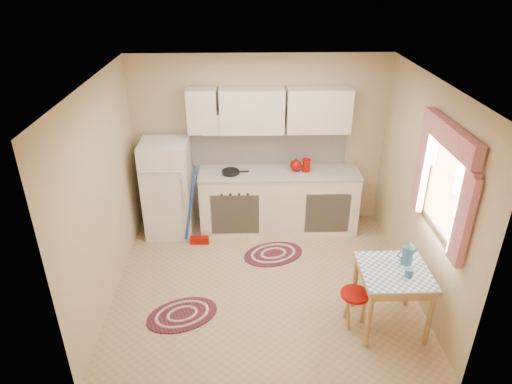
# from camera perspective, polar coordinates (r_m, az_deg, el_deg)

# --- Properties ---
(room_shell) EXTENTS (3.64, 3.60, 2.52)m
(room_shell) POSITION_cam_1_polar(r_m,az_deg,el_deg) (5.20, 2.67, 4.49)
(room_shell) COLOR tan
(room_shell) RESTS_ON ground
(fridge) EXTENTS (0.65, 0.60, 1.40)m
(fridge) POSITION_cam_1_polar(r_m,az_deg,el_deg) (6.57, -10.98, 0.44)
(fridge) COLOR white
(fridge) RESTS_ON ground
(broom) EXTENTS (0.28, 0.13, 1.20)m
(broom) POSITION_cam_1_polar(r_m,az_deg,el_deg) (6.25, -7.33, -1.76)
(broom) COLOR #1B41AA
(broom) RESTS_ON ground
(base_cabinets) EXTENTS (2.25, 0.60, 0.88)m
(base_cabinets) POSITION_cam_1_polar(r_m,az_deg,el_deg) (6.66, 2.81, -1.18)
(base_cabinets) COLOR white
(base_cabinets) RESTS_ON ground
(countertop) EXTENTS (2.27, 0.62, 0.04)m
(countertop) POSITION_cam_1_polar(r_m,az_deg,el_deg) (6.46, 2.91, 2.41)
(countertop) COLOR #B1AFA8
(countertop) RESTS_ON base_cabinets
(frying_pan) EXTENTS (0.25, 0.25, 0.05)m
(frying_pan) POSITION_cam_1_polar(r_m,az_deg,el_deg) (6.38, -3.19, 2.52)
(frying_pan) COLOR black
(frying_pan) RESTS_ON countertop
(red_kettle) EXTENTS (0.19, 0.18, 0.18)m
(red_kettle) POSITION_cam_1_polar(r_m,az_deg,el_deg) (6.44, 5.00, 3.33)
(red_kettle) COLOR #920C05
(red_kettle) RESTS_ON countertop
(red_canister) EXTENTS (0.12, 0.12, 0.16)m
(red_canister) POSITION_cam_1_polar(r_m,az_deg,el_deg) (6.46, 6.30, 3.25)
(red_canister) COLOR #920C05
(red_canister) RESTS_ON countertop
(table) EXTENTS (0.72, 0.72, 0.72)m
(table) POSITION_cam_1_polar(r_m,az_deg,el_deg) (5.21, 16.45, -12.63)
(table) COLOR tan
(table) RESTS_ON ground
(stool) EXTENTS (0.40, 0.40, 0.42)m
(stool) POSITION_cam_1_polar(r_m,az_deg,el_deg) (5.22, 12.07, -14.02)
(stool) COLOR #920C05
(stool) RESTS_ON ground
(coffee_pot) EXTENTS (0.15, 0.13, 0.29)m
(coffee_pot) POSITION_cam_1_polar(r_m,az_deg,el_deg) (5.05, 18.47, -7.18)
(coffee_pot) COLOR #2C6287
(coffee_pot) RESTS_ON table
(mug) EXTENTS (0.10, 0.10, 0.10)m
(mug) POSITION_cam_1_polar(r_m,az_deg,el_deg) (4.92, 18.56, -9.56)
(mug) COLOR #2C6287
(mug) RESTS_ON table
(rug_center) EXTENTS (0.96, 0.79, 0.02)m
(rug_center) POSITION_cam_1_polar(r_m,az_deg,el_deg) (6.28, 2.17, -7.75)
(rug_center) COLOR maroon
(rug_center) RESTS_ON ground
(rug_left) EXTENTS (0.96, 0.81, 0.02)m
(rug_left) POSITION_cam_1_polar(r_m,az_deg,el_deg) (5.40, -9.20, -14.91)
(rug_left) COLOR maroon
(rug_left) RESTS_ON ground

